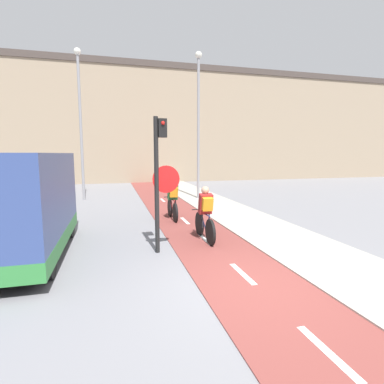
% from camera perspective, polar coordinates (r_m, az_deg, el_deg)
% --- Properties ---
extents(ground_plane, '(120.00, 120.00, 0.00)m').
position_cam_1_polar(ground_plane, '(5.99, 11.64, -16.94)').
color(ground_plane, gray).
extents(bike_lane, '(2.09, 60.00, 0.02)m').
position_cam_1_polar(bike_lane, '(5.99, 11.62, -16.83)').
color(bike_lane, brown).
rests_on(bike_lane, ground_plane).
extents(sidewalk_strip, '(2.40, 60.00, 0.05)m').
position_cam_1_polar(sidewalk_strip, '(7.21, 28.27, -13.21)').
color(sidewalk_strip, '#A8A399').
rests_on(sidewalk_strip, ground_plane).
extents(building_row_background, '(60.00, 5.20, 9.98)m').
position_cam_1_polar(building_row_background, '(28.19, -10.00, 12.42)').
color(building_row_background, gray).
rests_on(building_row_background, ground_plane).
extents(traffic_light_pole, '(0.67, 0.25, 3.32)m').
position_cam_1_polar(traffic_light_pole, '(7.28, -6.15, 4.15)').
color(traffic_light_pole, black).
rests_on(traffic_light_pole, ground_plane).
extents(street_lamp_far, '(0.36, 0.36, 7.73)m').
position_cam_1_polar(street_lamp_far, '(16.98, -20.54, 14.33)').
color(street_lamp_far, gray).
rests_on(street_lamp_far, ground_plane).
extents(street_lamp_sidewalk, '(0.36, 0.36, 7.67)m').
position_cam_1_polar(street_lamp_sidewalk, '(16.33, 1.23, 14.98)').
color(street_lamp_sidewalk, gray).
rests_on(street_lamp_sidewalk, ground_plane).
extents(cyclist_near, '(0.46, 1.75, 1.55)m').
position_cam_1_polar(cyclist_near, '(8.42, 2.53, -4.46)').
color(cyclist_near, black).
rests_on(cyclist_near, ground_plane).
extents(cyclist_far, '(0.46, 1.73, 1.53)m').
position_cam_1_polar(cyclist_far, '(11.10, -3.70, -1.62)').
color(cyclist_far, black).
rests_on(cyclist_far, ground_plane).
extents(van, '(2.16, 4.69, 2.46)m').
position_cam_1_polar(van, '(8.10, -30.69, -2.47)').
color(van, '#334784').
rests_on(van, ground_plane).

